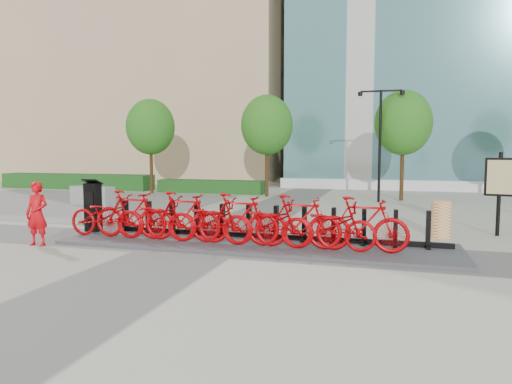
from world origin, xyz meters
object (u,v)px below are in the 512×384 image
(kiosk, at_px, (93,206))
(construction_barrel, at_px, (441,219))
(map_sign, at_px, (500,181))
(bike_0, at_px, (106,216))
(worker_red, at_px, (37,214))
(jersey_barrier, at_px, (92,196))

(kiosk, relative_size, construction_barrel, 1.48)
(map_sign, bearing_deg, kiosk, -155.14)
(bike_0, distance_m, worker_red, 1.62)
(construction_barrel, distance_m, map_sign, 1.94)
(worker_red, height_order, map_sign, map_sign)
(bike_0, height_order, construction_barrel, bike_0)
(worker_red, bearing_deg, jersey_barrier, 112.63)
(bike_0, distance_m, kiosk, 1.04)
(construction_barrel, relative_size, jersey_barrier, 0.48)
(kiosk, height_order, worker_red, worker_red)
(kiosk, relative_size, map_sign, 0.64)
(construction_barrel, distance_m, jersey_barrier, 13.92)
(kiosk, distance_m, worker_red, 1.77)
(bike_0, bearing_deg, construction_barrel, -71.96)
(kiosk, relative_size, jersey_barrier, 0.70)
(jersey_barrier, bearing_deg, construction_barrel, -4.07)
(construction_barrel, bearing_deg, jersey_barrier, 164.81)
(worker_red, distance_m, construction_barrel, 10.29)
(worker_red, height_order, jersey_barrier, worker_red)
(kiosk, xyz_separation_m, map_sign, (10.72, 2.80, 0.73))
(worker_red, bearing_deg, bike_0, 39.48)
(bike_0, height_order, map_sign, map_sign)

